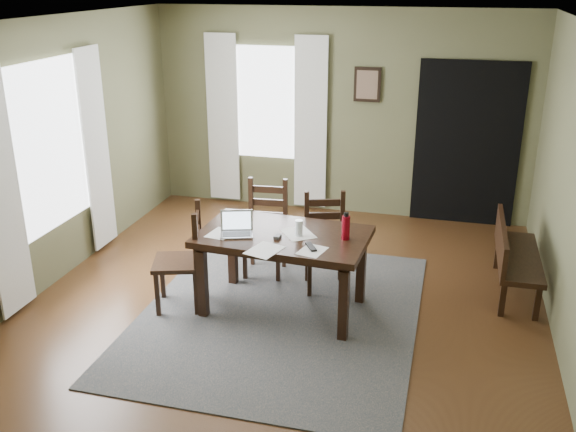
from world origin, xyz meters
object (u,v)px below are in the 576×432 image
(chair_back_left, at_px, (266,229))
(chair_back_right, at_px, (325,243))
(laptop, at_px, (237,228))
(chair_end, at_px, (183,259))
(dining_table, at_px, (283,243))
(water_bottle, at_px, (346,227))
(bench, at_px, (512,253))

(chair_back_left, height_order, chair_back_right, chair_back_left)
(chair_back_left, bearing_deg, laptop, -95.86)
(chair_end, relative_size, chair_back_right, 1.04)
(dining_table, distance_m, chair_back_left, 0.90)
(laptop, xyz_separation_m, water_bottle, (1.01, 0.12, 0.07))
(bench, bearing_deg, chair_end, 110.24)
(chair_back_right, distance_m, bench, 1.90)
(bench, bearing_deg, chair_back_left, 93.90)
(chair_back_left, bearing_deg, chair_end, -124.11)
(chair_back_left, bearing_deg, chair_back_right, -20.48)
(bench, bearing_deg, dining_table, 113.92)
(chair_end, distance_m, chair_back_left, 1.11)
(dining_table, distance_m, chair_end, 0.99)
(dining_table, xyz_separation_m, chair_end, (-0.95, -0.19, -0.19))
(chair_back_left, height_order, laptop, chair_back_left)
(chair_end, xyz_separation_m, chair_back_right, (1.24, 0.77, -0.02))
(chair_back_left, bearing_deg, dining_table, -67.21)
(chair_back_left, bearing_deg, bench, -0.97)
(laptop, bearing_deg, chair_end, 171.12)
(chair_back_right, bearing_deg, water_bottle, -79.40)
(chair_back_left, distance_m, laptop, 0.95)
(chair_end, height_order, water_bottle, water_bottle)
(chair_back_left, relative_size, bench, 0.79)
(chair_end, bearing_deg, chair_back_right, 104.37)
(chair_back_right, bearing_deg, chair_back_left, 147.38)
(chair_end, distance_m, water_bottle, 1.60)
(chair_end, bearing_deg, chair_back_left, 133.14)
(chair_end, height_order, chair_back_right, chair_end)
(dining_table, relative_size, laptop, 4.51)
(dining_table, distance_m, chair_back_right, 0.69)
(dining_table, xyz_separation_m, bench, (2.15, 0.95, -0.27))
(chair_back_right, xyz_separation_m, laptop, (-0.71, -0.69, 0.36))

